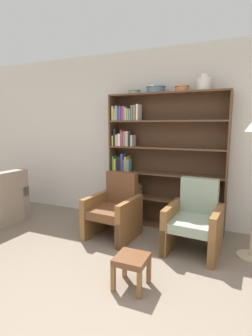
{
  "coord_description": "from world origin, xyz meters",
  "views": [
    {
      "loc": [
        0.96,
        -1.53,
        1.58
      ],
      "look_at": [
        -0.6,
        2.01,
        0.95
      ],
      "focal_mm": 28.0,
      "sensor_mm": 36.0,
      "label": 1
    }
  ],
  "objects_px": {
    "bowl_sage": "(156,89)",
    "vase_tall": "(204,84)",
    "bowl_cream": "(134,92)",
    "footstool": "(132,263)",
    "bookshelf": "(154,162)",
    "armchair_cushioned": "(194,221)",
    "armchair_leather": "(114,210)",
    "bowl_olive": "(182,88)"
  },
  "relations": [
    {
      "from": "bowl_sage",
      "to": "vase_tall",
      "type": "xyz_separation_m",
      "value": [
        0.69,
        0.0,
        0.04
      ]
    },
    {
      "from": "bowl_olive",
      "to": "bowl_cream",
      "type": "bearing_deg",
      "value": 180.0
    },
    {
      "from": "vase_tall",
      "to": "armchair_leather",
      "type": "bearing_deg",
      "value": -148.94
    },
    {
      "from": "footstool",
      "to": "bowl_cream",
      "type": "bearing_deg",
      "value": 111.41
    },
    {
      "from": "bookshelf",
      "to": "footstool",
      "type": "distance_m",
      "value": 1.9
    },
    {
      "from": "bowl_cream",
      "to": "armchair_leather",
      "type": "bearing_deg",
      "value": -93.16
    },
    {
      "from": "footstool",
      "to": "bowl_sage",
      "type": "bearing_deg",
      "value": 100.52
    },
    {
      "from": "bowl_sage",
      "to": "vase_tall",
      "type": "distance_m",
      "value": 0.69
    },
    {
      "from": "bowl_cream",
      "to": "footstool",
      "type": "height_order",
      "value": "bowl_cream"
    },
    {
      "from": "vase_tall",
      "to": "footstool",
      "type": "relative_size",
      "value": 0.68
    },
    {
      "from": "bowl_sage",
      "to": "bowl_cream",
      "type": "bearing_deg",
      "value": 180.0
    },
    {
      "from": "bowl_cream",
      "to": "bowl_sage",
      "type": "distance_m",
      "value": 0.35
    },
    {
      "from": "bowl_olive",
      "to": "footstool",
      "type": "bearing_deg",
      "value": -92.44
    },
    {
      "from": "armchair_cushioned",
      "to": "bowl_olive",
      "type": "bearing_deg",
      "value": -57.49
    },
    {
      "from": "bowl_sage",
      "to": "footstool",
      "type": "distance_m",
      "value": 2.53
    },
    {
      "from": "armchair_leather",
      "to": "footstool",
      "type": "distance_m",
      "value": 1.27
    },
    {
      "from": "bowl_cream",
      "to": "armchair_cushioned",
      "type": "height_order",
      "value": "bowl_cream"
    },
    {
      "from": "bookshelf",
      "to": "bowl_sage",
      "type": "xyz_separation_m",
      "value": [
        0.01,
        -0.02,
        1.11
      ]
    },
    {
      "from": "vase_tall",
      "to": "armchair_leather",
      "type": "height_order",
      "value": "vase_tall"
    },
    {
      "from": "bowl_cream",
      "to": "footstool",
      "type": "relative_size",
      "value": 0.6
    },
    {
      "from": "bowl_sage",
      "to": "footstool",
      "type": "bearing_deg",
      "value": -79.48
    },
    {
      "from": "vase_tall",
      "to": "bowl_cream",
      "type": "bearing_deg",
      "value": -180.0
    },
    {
      "from": "bowl_sage",
      "to": "footstool",
      "type": "height_order",
      "value": "bowl_sage"
    },
    {
      "from": "bowl_sage",
      "to": "armchair_leather",
      "type": "xyz_separation_m",
      "value": [
        -0.39,
        -0.65,
        -1.73
      ]
    },
    {
      "from": "bowl_cream",
      "to": "vase_tall",
      "type": "distance_m",
      "value": 1.04
    },
    {
      "from": "footstool",
      "to": "bowl_olive",
      "type": "bearing_deg",
      "value": 87.56
    },
    {
      "from": "bowl_cream",
      "to": "armchair_leather",
      "type": "height_order",
      "value": "bowl_cream"
    },
    {
      "from": "bookshelf",
      "to": "footstool",
      "type": "relative_size",
      "value": 6.35
    },
    {
      "from": "bookshelf",
      "to": "armchair_cushioned",
      "type": "distance_m",
      "value": 1.18
    },
    {
      "from": "bowl_cream",
      "to": "armchair_cushioned",
      "type": "distance_m",
      "value": 2.13
    },
    {
      "from": "bookshelf",
      "to": "bowl_olive",
      "type": "bearing_deg",
      "value": -2.33
    },
    {
      "from": "vase_tall",
      "to": "armchair_leather",
      "type": "relative_size",
      "value": 0.25
    },
    {
      "from": "bowl_cream",
      "to": "footstool",
      "type": "bearing_deg",
      "value": -68.59
    },
    {
      "from": "vase_tall",
      "to": "footstool",
      "type": "height_order",
      "value": "vase_tall"
    },
    {
      "from": "bowl_sage",
      "to": "footstool",
      "type": "xyz_separation_m",
      "value": [
        0.32,
        -1.7,
        -1.86
      ]
    },
    {
      "from": "bookshelf",
      "to": "bowl_olive",
      "type": "relative_size",
      "value": 9.52
    },
    {
      "from": "bookshelf",
      "to": "armchair_leather",
      "type": "xyz_separation_m",
      "value": [
        -0.38,
        -0.67,
        -0.62
      ]
    },
    {
      "from": "bowl_cream",
      "to": "armchair_cushioned",
      "type": "xyz_separation_m",
      "value": [
        1.09,
        -0.65,
        -1.71
      ]
    },
    {
      "from": "armchair_leather",
      "to": "armchair_cushioned",
      "type": "distance_m",
      "value": 1.13
    },
    {
      "from": "bookshelf",
      "to": "bowl_cream",
      "type": "relative_size",
      "value": 10.53
    },
    {
      "from": "bowl_sage",
      "to": "bowl_olive",
      "type": "relative_size",
      "value": 1.35
    },
    {
      "from": "bookshelf",
      "to": "armchair_leather",
      "type": "bearing_deg",
      "value": -119.61
    }
  ]
}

